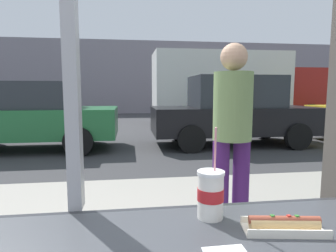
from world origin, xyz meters
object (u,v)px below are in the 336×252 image
parked_car_green (29,116)px  pedestrian (232,129)px  parked_car_black (234,111)px  soda_cup_right (211,194)px  box_truck (235,86)px  hotdog_tray_far (284,224)px

parked_car_green → pedestrian: (3.21, -4.92, 0.26)m
parked_car_green → parked_car_black: size_ratio=0.98×
parked_car_black → soda_cup_right: bearing=-111.3°
soda_cup_right → pedestrian: (0.57, 1.33, 0.05)m
parked_car_black → box_truck: 4.95m
soda_cup_right → hotdog_tray_far: size_ratio=1.22×
parked_car_black → pedestrian: size_ratio=2.59×
parked_car_green → pedestrian: pedestrian is taller
soda_cup_right → pedestrian: pedestrian is taller
box_truck → pedestrian: box_truck is taller
box_truck → hotdog_tray_far: bearing=-110.0°
parked_car_black → pedestrian: bearing=-110.8°
parked_car_green → box_truck: bearing=33.8°
hotdog_tray_far → box_truck: box_truck is taller
parked_car_green → parked_car_black: 5.08m
hotdog_tray_far → soda_cup_right: bearing=147.6°
hotdog_tray_far → parked_car_green: 6.99m
hotdog_tray_far → parked_car_green: parked_car_green is taller
hotdog_tray_far → pedestrian: 1.51m
hotdog_tray_far → box_truck: (3.99, 10.95, 0.66)m
box_truck → parked_car_black: bearing=-111.0°
hotdog_tray_far → pedestrian: bearing=76.0°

